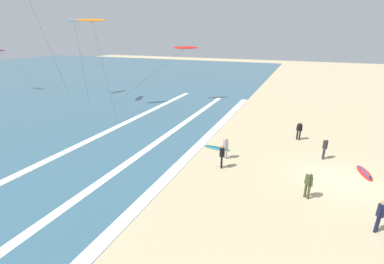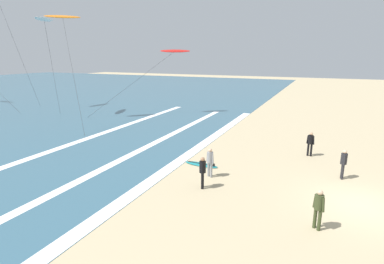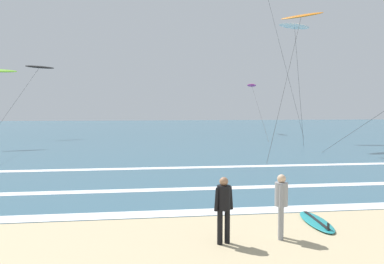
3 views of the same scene
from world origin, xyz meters
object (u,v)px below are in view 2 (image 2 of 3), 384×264
Objects in this scene: surfboard_right_spare at (201,164)px; kite_white_distant_low at (44,20)px; surfer_background_far at (203,170)px; kite_orange_mid_center at (63,17)px; surfer_mid_group at (210,160)px; surfer_left_far at (319,206)px; surfer_left_near at (344,162)px; kite_red_high_right at (175,51)px; surfer_right_near at (310,142)px.

kite_white_distant_low is (7.62, 20.23, 9.77)m from surfboard_right_spare.
surfer_background_far is 22.22m from kite_orange_mid_center.
surfer_left_far is at bearing -119.62° from surfer_mid_group.
surfer_left_far is (-1.62, -5.29, 0.00)m from surfer_background_far.
surfer_background_far is 1.00× the size of surfer_mid_group.
surfer_left_far is 0.16× the size of kite_white_distant_low.
surfer_left_near reaches higher than surfboard_right_spare.
kite_orange_mid_center is (6.67, 16.75, 9.74)m from surfboard_right_spare.
surfboard_right_spare is 23.72m from kite_white_distant_low.
kite_white_distant_low is (0.95, 3.49, 0.03)m from kite_orange_mid_center.
surfer_background_far and surfer_mid_group have the same top height.
kite_orange_mid_center is at bearing 77.23° from surfer_left_near.
surfer_mid_group is at bearing 6.48° from surfer_background_far.
kite_red_high_right is 0.91× the size of kite_orange_mid_center.
surfer_mid_group is 1.00× the size of surfer_left_far.
surfer_left_far is (-5.71, 1.04, 0.00)m from surfer_left_near.
kite_red_high_right is at bearing 32.32° from surfboard_right_spare.
surfer_right_near is 0.16× the size of kite_orange_mid_center.
surfboard_right_spare is 0.21× the size of kite_white_distant_low.
surfer_left_far is 24.58m from kite_red_high_right.
kite_red_high_right reaches higher than surfer_left_near.
surfer_right_near is 7.34m from surfboard_right_spare.
surfer_right_near reaches higher than surfboard_right_spare.
kite_red_high_right reaches higher than surfer_right_near.
kite_white_distant_low reaches higher than surfboard_right_spare.
kite_orange_mid_center is (-7.13, 8.01, 3.03)m from kite_red_high_right.
surfboard_right_spare is at bearing 98.68° from surfer_left_near.
surfer_background_far is at bearing -149.17° from kite_red_high_right.
surfer_background_far is at bearing -173.52° from surfer_mid_group.
kite_white_distant_low is (10.55, 21.48, 8.86)m from surfer_background_far.
surfer_background_far is 20.33m from kite_red_high_right.
kite_red_high_right is at bearing 39.77° from surfer_left_far.
surfboard_right_spare is at bearing 36.79° from surfer_mid_group.
surfer_mid_group is at bearing 141.36° from surfer_right_near.
surfer_left_near is 1.00× the size of surfer_left_far.
surfer_left_far is 9.01m from surfer_right_near.
surfer_left_near and surfer_right_near have the same top height.
kite_orange_mid_center reaches higher than surfer_right_near.
surfer_left_far is 0.75× the size of surfboard_right_spare.
kite_red_high_right is at bearing 30.83° from surfer_background_far.
surfer_right_near is at bearing -95.69° from kite_orange_mid_center.
surfer_left_near is at bearing -102.77° from kite_orange_mid_center.
surfboard_right_spare is 0.23× the size of kite_red_high_right.
surfer_left_far is at bearing -175.14° from surfer_right_near.
surfboard_right_spare is 20.49m from kite_orange_mid_center.
kite_orange_mid_center is at bearing 84.31° from surfer_right_near.
surfer_left_near is 0.75× the size of surfboard_right_spare.
surfboard_right_spare is (2.93, 1.25, -0.91)m from surfer_background_far.
surfboard_right_spare is at bearing 127.46° from surfer_right_near.
kite_white_distant_low reaches higher than surfer_right_near.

